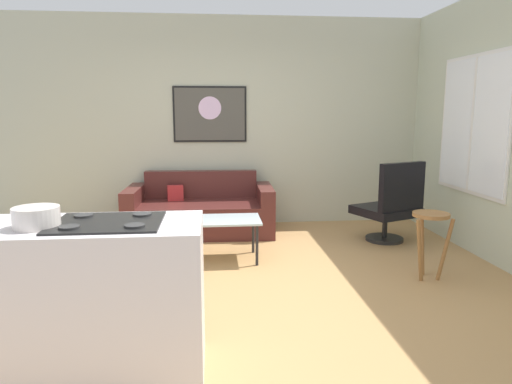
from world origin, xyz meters
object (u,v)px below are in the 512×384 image
at_px(couch, 200,212).
at_px(wall_painting, 210,114).
at_px(mixing_bowl, 36,218).
at_px(coffee_table, 208,223).
at_px(bar_stool, 430,227).
at_px(armchair, 391,205).

height_order(couch, wall_painting, wall_painting).
bearing_deg(mixing_bowl, couch, 76.68).
distance_m(mixing_bowl, wall_painting, 3.93).
height_order(coffee_table, bar_stool, bar_stool).
xyz_separation_m(armchair, mixing_bowl, (-3.06, -2.65, 0.53)).
distance_m(coffee_table, armchair, 2.21).
bearing_deg(coffee_table, mixing_bowl, -112.51).
distance_m(coffee_table, wall_painting, 1.95).
bearing_deg(coffee_table, armchair, 12.44).
height_order(couch, armchair, armchair).
bearing_deg(couch, wall_painting, 72.13).
bearing_deg(bar_stool, mixing_bowl, -154.21).
height_order(coffee_table, mixing_bowl, mixing_bowl).
bearing_deg(wall_painting, mixing_bowl, -103.87).
distance_m(bar_stool, wall_painting, 3.26).
bearing_deg(coffee_table, wall_painting, 88.88).
bearing_deg(couch, mixing_bowl, -103.32).
relative_size(bar_stool, mixing_bowl, 2.56).
height_order(coffee_table, armchair, armchair).
bearing_deg(mixing_bowl, armchair, 40.91).
distance_m(bar_stool, mixing_bowl, 3.31).
relative_size(coffee_table, wall_painting, 1.11).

